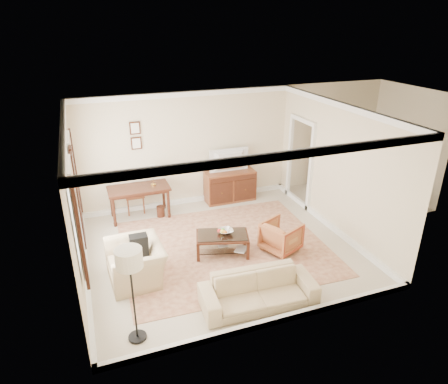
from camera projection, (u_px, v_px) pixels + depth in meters
room_shell at (220, 135)px, 7.50m from camera, size 5.51×5.01×2.91m
annex_bedroom at (362, 186)px, 10.76m from camera, size 3.00×2.70×2.90m
window_front at (76, 217)px, 6.41m from camera, size 0.12×1.56×1.80m
window_rear at (74, 182)px, 7.79m from camera, size 0.12×1.56×1.80m
doorway at (300, 164)px, 10.21m from camera, size 0.10×1.12×2.25m
rug at (224, 247)px, 8.52m from camera, size 4.35×3.77×0.01m
writing_desk at (139, 192)px, 9.55m from camera, size 1.45×0.72×0.79m
desk_chair at (134, 192)px, 9.89m from camera, size 0.54×0.54×1.05m
desk_lamp at (153, 176)px, 9.52m from camera, size 0.32×0.32×0.50m
framed_prints at (136, 135)px, 9.45m from camera, size 0.25×0.04×0.68m
sideboard at (230, 186)px, 10.57m from camera, size 1.32×0.51×0.81m
tv at (230, 154)px, 10.19m from camera, size 1.00×0.58×0.13m
coffee_table at (222, 239)px, 8.17m from camera, size 1.19×0.89×0.45m
fruit_bowl at (226, 231)px, 8.16m from camera, size 0.42×0.42×0.10m
book_a at (217, 244)px, 8.30m from camera, size 0.28×0.08×0.38m
book_b at (236, 248)px, 8.16m from camera, size 0.23×0.20×0.38m
striped_armchair at (281, 235)px, 8.29m from camera, size 0.87×0.89×0.71m
club_armchair at (135, 257)px, 7.29m from camera, size 0.78×1.15×0.97m
backpack at (139, 244)px, 7.24m from camera, size 0.26×0.35×0.40m
sofa at (259, 286)px, 6.67m from camera, size 1.98×0.69×0.76m
floor_lamp at (130, 265)px, 5.58m from camera, size 0.39×0.39×1.58m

